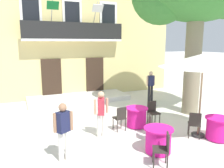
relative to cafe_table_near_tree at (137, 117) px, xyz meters
The scene contains 15 objects.
ground_plane 1.09m from the cafe_table_near_tree, 127.17° to the left, with size 120.00×120.00×0.00m, color silver.
building_facade 8.55m from the cafe_table_near_tree, 97.07° to the left, with size 13.00×5.09×7.50m.
entrance_step_platform 4.91m from the cafe_table_near_tree, 101.39° to the left, with size 5.49×2.01×0.25m, color silver.
cafe_table_near_tree is the anchor object (origin of this frame).
cafe_chair_near_tree_0 0.77m from the cafe_table_near_tree, ahead, with size 0.42×0.42×0.91m.
cafe_chair_near_tree_1 0.77m from the cafe_table_near_tree, behind, with size 0.42×0.42×0.91m.
cafe_table_middle 2.83m from the cafe_table_near_tree, 47.74° to the right, with size 0.86×0.86×0.76m.
cafe_chair_middle_0 2.11m from the cafe_table_near_tree, 52.87° to the right, with size 0.56×0.56×0.91m.
cafe_table_front 2.11m from the cafe_table_near_tree, 102.20° to the right, with size 0.86×0.86×0.76m.
cafe_chair_front_0 2.85m from the cafe_table_near_tree, 105.61° to the right, with size 0.55×0.55×0.91m.
cafe_chair_front_1 1.37m from the cafe_table_near_tree, 97.29° to the right, with size 0.54×0.54×0.91m.
cafe_umbrella 3.14m from the cafe_table_near_tree, 46.59° to the right, with size 2.90×2.90×2.85m.
pedestrian_near_entrance 1.67m from the cafe_table_near_tree, 168.80° to the right, with size 0.53×0.40×1.59m.
pedestrian_mid_plaza 4.11m from the cafe_table_near_tree, 49.63° to the left, with size 0.53×0.30×1.66m.
pedestrian_by_tree 3.41m from the cafe_table_near_tree, 155.21° to the right, with size 0.53×0.36×1.63m.
Camera 1 is at (-3.51, -7.96, 3.19)m, focal length 35.92 mm.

